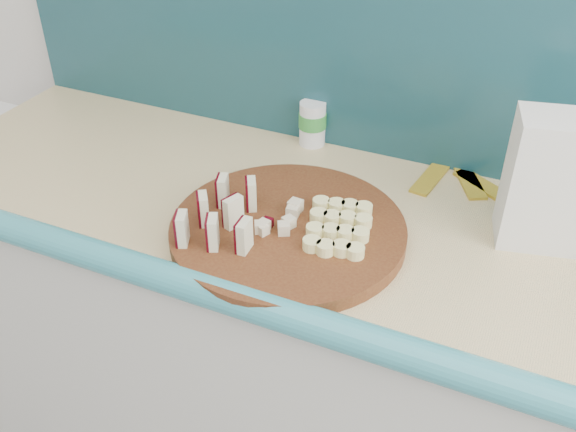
# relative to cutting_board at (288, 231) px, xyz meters

# --- Properties ---
(kitchen_counter) EXTENTS (2.20, 0.63, 0.91)m
(kitchen_counter) POSITION_rel_cutting_board_xyz_m (0.21, 0.10, -0.47)
(kitchen_counter) COLOR silver
(kitchen_counter) RESTS_ON ground
(backsplash) EXTENTS (2.20, 0.02, 0.50)m
(backsplash) POSITION_rel_cutting_board_xyz_m (0.21, 0.39, 0.24)
(backsplash) COLOR teal
(backsplash) RESTS_ON kitchen_counter
(cutting_board) EXTENTS (0.54, 0.54, 0.03)m
(cutting_board) POSITION_rel_cutting_board_xyz_m (0.00, 0.00, 0.00)
(cutting_board) COLOR #461D0F
(cutting_board) RESTS_ON kitchen_counter
(apple_wedges) EXTENTS (0.14, 0.20, 0.06)m
(apple_wedges) POSITION_rel_cutting_board_xyz_m (-0.11, -0.06, 0.05)
(apple_wedges) COLOR beige
(apple_wedges) RESTS_ON cutting_board
(apple_chunks) EXTENTS (0.06, 0.07, 0.02)m
(apple_chunks) POSITION_rel_cutting_board_xyz_m (-0.03, -0.01, 0.03)
(apple_chunks) COLOR beige
(apple_chunks) RESTS_ON cutting_board
(banana_slices) EXTENTS (0.14, 0.18, 0.02)m
(banana_slices) POSITION_rel_cutting_board_xyz_m (0.09, 0.02, 0.02)
(banana_slices) COLOR #F7EF96
(banana_slices) RESTS_ON cutting_board
(flour_bag) EXTENTS (0.17, 0.14, 0.26)m
(flour_bag) POSITION_rel_cutting_board_xyz_m (0.43, 0.19, 0.11)
(flour_bag) COLOR silver
(flour_bag) RESTS_ON kitchen_counter
(canister) EXTENTS (0.07, 0.07, 0.11)m
(canister) POSITION_rel_cutting_board_xyz_m (-0.10, 0.36, 0.04)
(canister) COLOR white
(canister) RESTS_ON kitchen_counter
(banana_peel) EXTENTS (0.24, 0.20, 0.01)m
(banana_peel) POSITION_rel_cutting_board_xyz_m (0.27, 0.34, -0.01)
(banana_peel) COLOR gold
(banana_peel) RESTS_ON kitchen_counter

